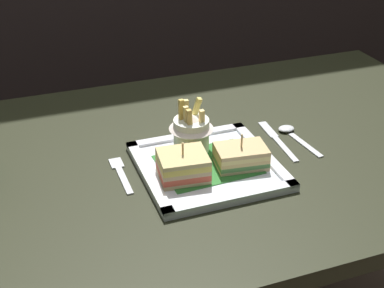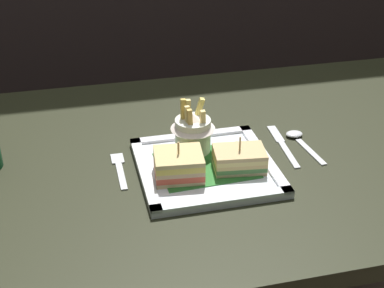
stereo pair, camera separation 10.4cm
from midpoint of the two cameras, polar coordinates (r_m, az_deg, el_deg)
The scene contains 8 objects.
dining_table at distance 1.16m, azimuth 1.29°, elevation -6.28°, with size 1.38×0.77×0.76m.
square_plate at distance 1.04m, azimuth 4.33°, elevation -2.50°, with size 0.25×0.25×0.02m.
sandwich_half_left at distance 0.99m, azimuth 1.62°, elevation -2.29°, with size 0.09×0.09×0.07m.
sandwich_half_right at distance 1.02m, azimuth 7.84°, elevation -1.66°, with size 0.10×0.08×0.07m.
fries_cup at distance 1.06m, azimuth 2.91°, elevation 1.48°, with size 0.09×0.09×0.11m.
fork at distance 1.04m, azimuth -4.70°, elevation -2.62°, with size 0.02×0.13×0.00m.
knife at distance 1.15m, azimuth 11.91°, elevation -0.06°, with size 0.03×0.17×0.00m.
spoon at distance 1.17m, azimuth 13.54°, elevation 0.46°, with size 0.04×0.14×0.01m.
Camera 2 is at (-0.19, -0.92, 1.32)m, focal length 51.45 mm.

